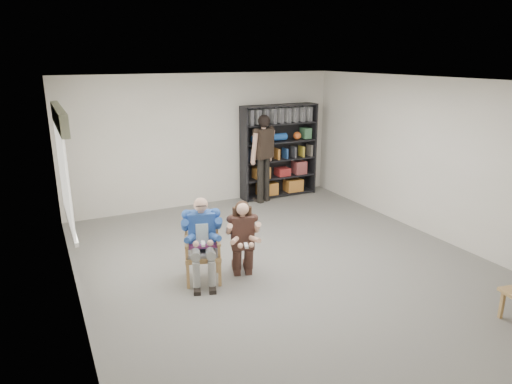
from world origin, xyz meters
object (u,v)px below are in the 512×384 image
kneeling_woman (243,239)px  seated_man (202,240)px  armchair (203,249)px  standing_man (263,160)px  bookshelf (279,151)px

kneeling_woman → seated_man: bearing=-174.6°
armchair → seated_man: (0.00, 0.00, 0.14)m
seated_man → standing_man: (2.48, 2.95, 0.33)m
seated_man → kneeling_woman: 0.59m
armchair → bookshelf: size_ratio=0.46×
bookshelf → seated_man: bearing=-133.2°
bookshelf → armchair: bearing=-133.2°
bookshelf → standing_man: (-0.53, -0.27, -0.09)m
armchair → standing_man: 3.88m
kneeling_woman → armchair: bearing=-174.6°
kneeling_woman → bookshelf: 4.16m
seated_man → standing_man: size_ratio=0.65×
kneeling_woman → bookshelf: (2.43, 3.33, 0.48)m
seated_man → kneeling_woman: size_ratio=1.09×
armchair → seated_man: size_ratio=0.77×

